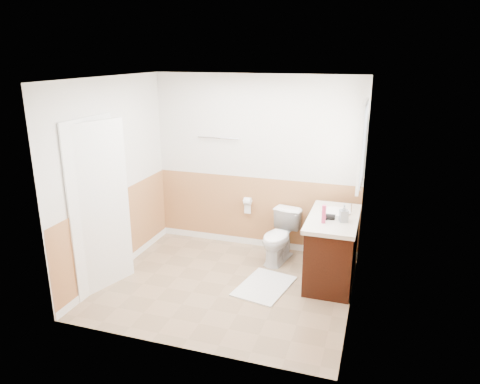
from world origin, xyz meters
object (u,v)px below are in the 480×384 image
(bath_mat, at_px, (264,286))
(vanity_cabinet, at_px, (332,250))
(toilet, at_px, (279,237))
(lotion_bottle, at_px, (324,214))
(soap_dispenser, at_px, (344,213))

(bath_mat, bearing_deg, vanity_cabinet, 31.07)
(bath_mat, bearing_deg, toilet, 90.00)
(vanity_cabinet, bearing_deg, bath_mat, -148.93)
(toilet, bearing_deg, bath_mat, -79.04)
(lotion_bottle, relative_size, soap_dispenser, 1.04)
(toilet, bearing_deg, soap_dispenser, -17.06)
(toilet, distance_m, soap_dispenser, 1.16)
(vanity_cabinet, xyz_separation_m, soap_dispenser, (0.12, -0.13, 0.56))
(bath_mat, bearing_deg, soap_dispenser, 20.30)
(soap_dispenser, bearing_deg, lotion_bottle, -150.63)
(toilet, relative_size, vanity_cabinet, 0.63)
(bath_mat, xyz_separation_m, vanity_cabinet, (0.75, 0.45, 0.39))
(lotion_bottle, bearing_deg, bath_mat, -163.06)
(toilet, distance_m, bath_mat, 0.85)
(vanity_cabinet, height_order, lotion_bottle, lotion_bottle)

